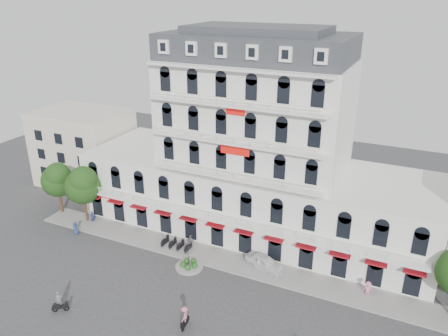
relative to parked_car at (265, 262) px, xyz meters
The scene contains 15 objects.
ground 10.71m from the parked_car, 117.13° to the right, with size 120.00×120.00×0.00m, color #38383A.
sidewalk 4.95m from the parked_car, behind, with size 53.00×4.00×0.16m, color gray.
main_building 13.40m from the parked_car, 119.81° to the left, with size 45.00×15.00×25.80m.
flank_building_west 36.78m from the parked_car, 163.24° to the left, with size 14.00×10.00×12.00m, color beige.
traffic_island 8.63m from the parked_car, 156.03° to the right, with size 3.20×3.20×1.60m.
parked_scooter_row 11.27m from the parked_car, behind, with size 4.40×1.80×1.10m, color black, non-canonical shape.
tree_west_outer 31.15m from the parked_car, behind, with size 4.50×4.48×7.76m.
tree_west_inner 26.27m from the parked_car, behind, with size 4.76×4.76×8.25m.
parked_car is the anchor object (origin of this frame).
rider_west 22.01m from the parked_car, 135.93° to the right, with size 1.48×1.12×2.31m.
rider_center 12.53m from the parked_car, 106.38° to the right, with size 0.87×1.70×2.35m.
pedestrian_left 25.08m from the parked_car, behind, with size 0.84×0.55×1.73m, color navy.
pedestrian_mid 9.61m from the parked_car, behind, with size 1.13×0.47×1.92m, color slate.
pedestrian_right 11.32m from the parked_car, ahead, with size 1.12×0.64×1.73m, color pink.
pedestrian_far 24.87m from the parked_car, behind, with size 0.63×0.42×1.74m, color navy.
Camera 1 is at (18.40, -30.29, 29.55)m, focal length 35.00 mm.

